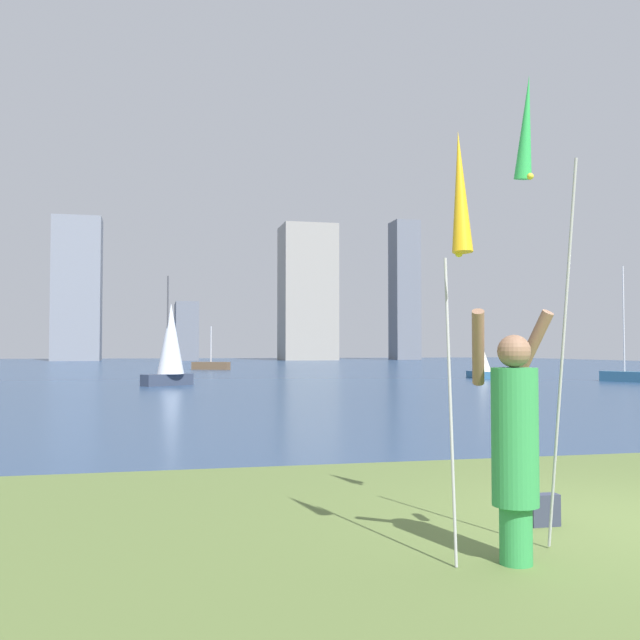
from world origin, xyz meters
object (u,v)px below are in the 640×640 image
Objects in this scene: bag at (544,510)px; sailboat_0 at (170,345)px; sailboat_8 at (625,375)px; person at (514,438)px; kite_flag_left at (460,203)px; sailboat_2 at (211,365)px; kite_flag_right at (528,143)px; sailboat_1 at (481,362)px.

bag is 27.83m from sailboat_0.
sailboat_8 is (22.49, -1.56, -1.49)m from sailboat_0.
kite_flag_left reaches higher than person.
bag is at bearing 40.58° from kite_flag_left.
sailboat_0 is at bearing -98.82° from sailboat_2.
bag is 51.95m from sailboat_2.
bag is 0.05× the size of sailboat_8.
kite_flag_right is 3.43m from bag.
sailboat_8 is (20.05, 26.52, -3.18)m from kite_flag_right.
kite_flag_right is 52.50m from sailboat_2.
kite_flag_right is at bearing 35.83° from kite_flag_left.
sailboat_2 is (0.96, 51.94, 0.19)m from bag.
sailboat_0 is (-2.44, 28.08, -1.68)m from kite_flag_right.
kite_flag_right is at bearing 38.13° from person.
kite_flag_right is 0.83× the size of sailboat_0.
sailboat_2 is at bearing 125.89° from sailboat_8.
sailboat_1 is (15.32, 32.59, -0.08)m from person.
sailboat_8 is at bearing 39.88° from person.
person is 34.04m from sailboat_8.
person is at bearing -86.11° from sailboat_0.
sailboat_0 reaches higher than bag.
sailboat_2 reaches higher than person.
kite_flag_left is 0.67× the size of sailboat_0.
sailboat_0 is at bearing 92.90° from kite_flag_left.
kite_flag_right is 1.29× the size of sailboat_1.
kite_flag_left is at bearing -115.80° from sailboat_1.
kite_flag_right is at bearing -91.45° from sailboat_2.
sailboat_1 is at bearing 51.83° from person.
kite_flag_left reaches higher than sailboat_1.
sailboat_1 reaches higher than person.
sailboat_0 is at bearing 176.04° from sailboat_8.
kite_flag_left is at bearing -87.10° from sailboat_0.
sailboat_0 is at bearing 94.97° from kite_flag_right.
sailboat_8 is at bearing 52.96° from bag.
sailboat_8 is (5.22, -5.46, -0.55)m from sailboat_1.
kite_flag_left is at bearing -139.42° from bag.
kite_flag_left is 36.37m from sailboat_1.
bag is at bearing -84.20° from sailboat_0.
sailboat_8 is at bearing 52.33° from kite_flag_left.
sailboat_1 is at bearing 133.74° from sailboat_8.
sailboat_2 is at bearing 81.18° from sailboat_0.
person is at bearing -115.17° from sailboat_1.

